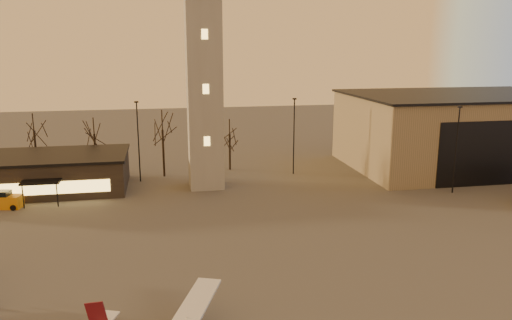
# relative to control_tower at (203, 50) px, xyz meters

# --- Properties ---
(ground) EXTENTS (220.00, 220.00, 0.00)m
(ground) POSITION_rel_control_tower_xyz_m (0.00, -30.00, -16.33)
(ground) COLOR #464340
(ground) RESTS_ON ground
(control_tower) EXTENTS (6.80, 6.80, 32.60)m
(control_tower) POSITION_rel_control_tower_xyz_m (0.00, 0.00, 0.00)
(control_tower) COLOR gray
(control_tower) RESTS_ON ground
(hangar) EXTENTS (30.60, 20.60, 10.30)m
(hangar) POSITION_rel_control_tower_xyz_m (36.00, 3.98, -11.17)
(hangar) COLOR #887459
(hangar) RESTS_ON ground
(terminal) EXTENTS (25.40, 12.20, 4.30)m
(terminal) POSITION_rel_control_tower_xyz_m (-21.99, 1.98, -14.17)
(terminal) COLOR black
(terminal) RESTS_ON ground
(light_poles) EXTENTS (58.50, 12.25, 10.14)m
(light_poles) POSITION_rel_control_tower_xyz_m (0.50, 1.00, -10.92)
(light_poles) COLOR black
(light_poles) RESTS_ON ground
(tree_row) EXTENTS (37.20, 9.20, 8.80)m
(tree_row) POSITION_rel_control_tower_xyz_m (-13.70, 9.16, -10.39)
(tree_row) COLOR black
(tree_row) RESTS_ON ground
(service_cart) EXTENTS (3.17, 2.32, 1.85)m
(service_cart) POSITION_rel_control_tower_xyz_m (-21.50, -4.30, -15.62)
(service_cart) COLOR #C6770B
(service_cart) RESTS_ON ground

